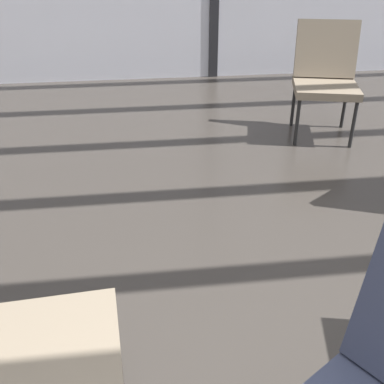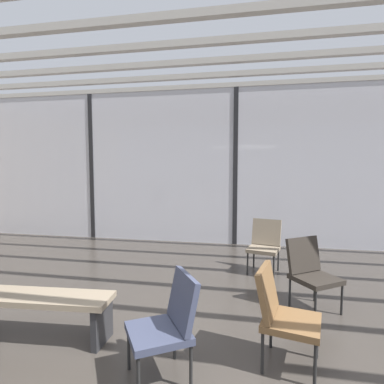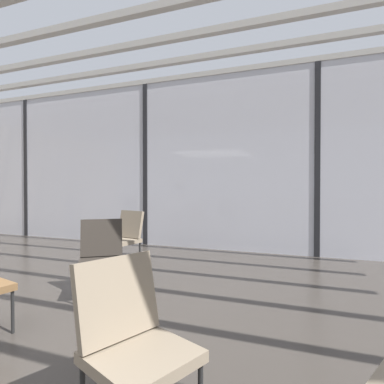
# 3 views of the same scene
# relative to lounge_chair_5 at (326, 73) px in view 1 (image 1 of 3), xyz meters

# --- Properties ---
(lounge_chair_5) EXTENTS (0.59, 0.63, 0.87)m
(lounge_chair_5) POSITION_rel_lounge_chair_5_xyz_m (0.00, 0.00, 0.00)
(lounge_chair_5) COLOR #7F705B
(lounge_chair_5) RESTS_ON ground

